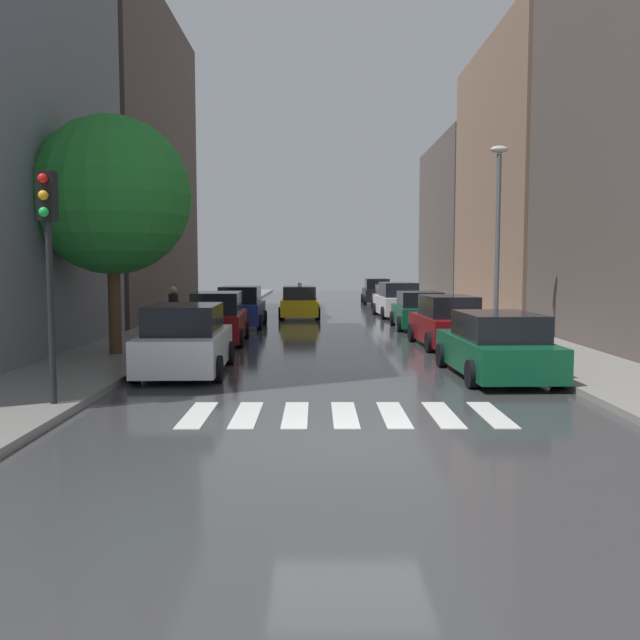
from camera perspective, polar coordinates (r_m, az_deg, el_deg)
ground_plane at (r=34.53m, az=0.56°, el=0.09°), size 28.00×72.00×0.04m
sidewalk_left at (r=35.03m, az=-10.14°, el=0.24°), size 3.00×72.00×0.15m
sidewalk_right at (r=35.22m, az=11.19°, el=0.25°), size 3.00×72.00×0.15m
crosswalk_stripes at (r=12.59m, az=2.08°, el=-7.93°), size 5.85×2.20×0.01m
building_left_mid at (r=36.97m, az=-17.19°, el=12.46°), size 6.00×15.86×15.76m
building_right_mid at (r=37.10m, az=18.13°, el=11.02°), size 6.00×13.96×13.98m
building_right_far at (r=50.94m, az=12.89°, el=7.94°), size 6.00×14.37×11.47m
parked_car_left_nearest at (r=17.49m, az=-11.21°, el=-1.77°), size 2.24×4.42×1.75m
parked_car_left_second at (r=24.01m, az=-8.57°, el=0.05°), size 2.12×4.49×1.79m
parked_car_left_third at (r=30.04m, az=-6.67°, el=1.00°), size 2.09×4.05×1.80m
parked_car_right_nearest at (r=17.16m, az=14.55°, el=-2.17°), size 2.28×4.81×1.59m
parked_car_right_second at (r=23.04m, az=10.60°, el=-0.25°), size 2.14×4.51×1.72m
parked_car_right_third at (r=29.33m, az=8.30°, el=0.73°), size 2.16×4.24×1.60m
parked_car_right_fourth at (r=35.72m, az=6.51°, el=1.60°), size 2.32×4.82×1.81m
parked_car_right_fifth at (r=41.09m, az=5.86°, el=1.84°), size 2.00×4.76×1.53m
parked_car_right_sixth at (r=47.79m, az=4.77°, el=2.36°), size 2.04×4.34×1.76m
taxi_midroad at (r=35.11m, az=-1.71°, el=1.45°), size 2.13×4.63×1.81m
pedestrian_foreground at (r=25.65m, az=-12.18°, el=0.88°), size 0.36×0.36×1.79m
street_tree_left at (r=20.70m, az=-17.05°, el=9.92°), size 4.54×4.54×6.84m
traffic_light_left_corner at (r=13.52m, az=-21.84°, el=6.61°), size 0.30×0.42×4.30m
lamp_post_right at (r=23.67m, az=14.68°, el=7.40°), size 0.60×0.28×6.52m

